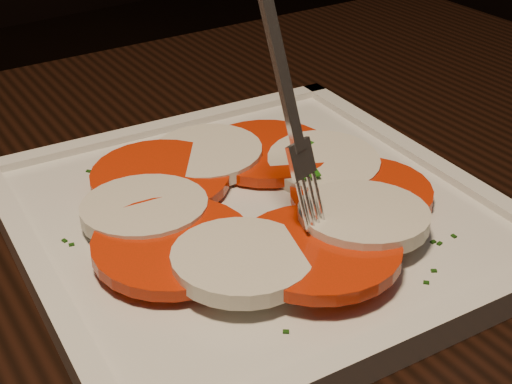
% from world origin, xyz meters
% --- Properties ---
extents(table, '(1.26, 0.89, 0.75)m').
position_xyz_m(table, '(-0.20, 0.13, 0.65)').
color(table, black).
rests_on(table, ground).
extents(plate, '(0.35, 0.35, 0.01)m').
position_xyz_m(plate, '(-0.12, 0.13, 0.76)').
color(plate, silver).
rests_on(plate, table).
extents(caprese_salad, '(0.24, 0.26, 0.03)m').
position_xyz_m(caprese_salad, '(-0.12, 0.13, 0.77)').
color(caprese_salad, red).
rests_on(caprese_salad, plate).
extents(fork, '(0.03, 0.06, 0.17)m').
position_xyz_m(fork, '(-0.13, 0.10, 0.87)').
color(fork, white).
rests_on(fork, caprese_salad).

